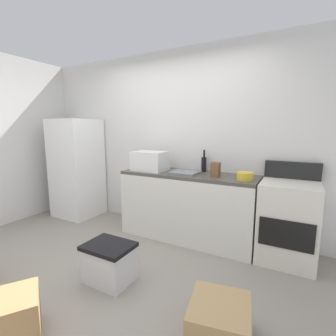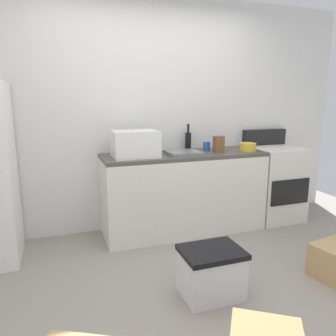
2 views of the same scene
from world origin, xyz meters
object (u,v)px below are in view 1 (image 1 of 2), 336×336
refrigerator (77,168)px  stove_oven (288,220)px  wine_bottle (204,164)px  cardboard_box_medium (17,318)px  coffee_mug (213,170)px  mixing_bowl (245,176)px  knife_block (215,170)px  cardboard_box_small (219,322)px  microwave (150,161)px  storage_bin (109,262)px

refrigerator → stove_oven: (3.27, 0.06, -0.35)m
wine_bottle → cardboard_box_medium: 2.51m
coffee_mug → mixing_bowl: coffee_mug is taller
knife_block → mixing_bowl: 0.36m
wine_bottle → refrigerator: bearing=-173.1°
coffee_mug → cardboard_box_medium: size_ratio=0.28×
cardboard_box_small → mixing_bowl: bearing=95.3°
cardboard_box_medium → microwave: bearing=95.0°
knife_block → refrigerator: bearing=179.6°
stove_oven → refrigerator: bearing=-179.0°
wine_bottle → mixing_bowl: bearing=-26.4°
refrigerator → mixing_bowl: bearing=-0.8°
microwave → wine_bottle: bearing=21.2°
refrigerator → storage_bin: 2.24m
coffee_mug → cardboard_box_small: bearing=-69.7°
wine_bottle → coffee_mug: bearing=-36.5°
cardboard_box_small → microwave: bearing=136.4°
knife_block → cardboard_box_medium: bearing=-110.9°
wine_bottle → storage_bin: size_ratio=0.65×
cardboard_box_small → coffee_mug: bearing=110.3°
microwave → cardboard_box_medium: size_ratio=1.28×
wine_bottle → mixing_bowl: size_ratio=1.58×
knife_block → mixing_bowl: (0.36, -0.03, -0.04)m
stove_oven → mixing_bowl: size_ratio=5.79×
wine_bottle → knife_block: wine_bottle is taller
wine_bottle → cardboard_box_small: wine_bottle is taller
cardboard_box_medium → cardboard_box_small: cardboard_box_medium is taller
wine_bottle → stove_oven: bearing=-10.9°
microwave → cardboard_box_small: (1.44, -1.37, -0.89)m
refrigerator → storage_bin: bearing=-34.4°
stove_oven → microwave: size_ratio=2.39×
cardboard_box_small → knife_block: bearing=109.6°
refrigerator → coffee_mug: refrigerator is taller
microwave → storage_bin: (0.29, -1.20, -0.84)m
refrigerator → storage_bin: (1.77, -1.21, -0.63)m
stove_oven → microwave: microwave is taller
stove_oven → cardboard_box_small: (-0.35, -1.43, -0.32)m
mixing_bowl → cardboard_box_medium: mixing_bowl is taller
refrigerator → storage_bin: refrigerator is taller
knife_block → storage_bin: (-0.67, -1.20, -0.80)m
knife_block → storage_bin: bearing=-119.2°
mixing_bowl → cardboard_box_medium: size_ratio=0.53×
wine_bottle → cardboard_box_small: 2.00m
refrigerator → wine_bottle: (2.19, 0.26, 0.19)m
cardboard_box_small → storage_bin: size_ratio=0.95×
cardboard_box_medium → cardboard_box_small: bearing=27.9°
storage_bin → mixing_bowl: bearing=48.7°
cardboard_box_medium → storage_bin: storage_bin is taller
coffee_mug → refrigerator: bearing=-176.8°
mixing_bowl → cardboard_box_small: 1.56m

